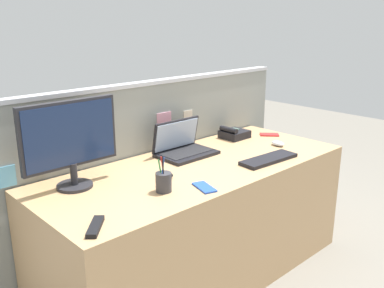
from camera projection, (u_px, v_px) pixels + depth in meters
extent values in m
plane|color=slate|center=(197.00, 273.00, 2.70)|extent=(10.00, 10.00, 0.00)
cube|color=tan|center=(198.00, 221.00, 2.60)|extent=(1.93, 0.78, 0.72)
cube|color=gray|center=(153.00, 171.00, 2.84)|extent=(2.28, 0.06, 1.15)
cube|color=#B7BAC1|center=(150.00, 83.00, 2.67)|extent=(2.28, 0.07, 0.02)
cube|color=pink|center=(164.00, 119.00, 2.76)|extent=(0.11, 0.01, 0.08)
cube|color=beige|center=(188.00, 116.00, 2.91)|extent=(0.08, 0.01, 0.08)
cube|color=yellow|center=(39.00, 163.00, 2.24)|extent=(0.09, 0.01, 0.11)
cube|color=#66ADD1|center=(5.00, 177.00, 2.13)|extent=(0.11, 0.01, 0.11)
cylinder|color=#232328|center=(75.00, 186.00, 2.18)|extent=(0.18, 0.18, 0.02)
cylinder|color=#232328|center=(74.00, 174.00, 2.16)|extent=(0.04, 0.04, 0.11)
cube|color=#232328|center=(69.00, 134.00, 2.11)|extent=(0.51, 0.03, 0.33)
cube|color=#19284C|center=(71.00, 135.00, 2.10)|extent=(0.48, 0.01, 0.30)
cube|color=black|center=(187.00, 154.00, 2.67)|extent=(0.36, 0.24, 0.02)
cube|color=black|center=(186.00, 152.00, 2.68)|extent=(0.32, 0.17, 0.00)
cube|color=black|center=(176.00, 134.00, 2.71)|extent=(0.36, 0.05, 0.20)
cube|color=#9EB2D1|center=(177.00, 135.00, 2.71)|extent=(0.33, 0.04, 0.18)
cube|color=black|center=(235.00, 134.00, 3.05)|extent=(0.18, 0.16, 0.05)
cube|color=#4C6B5B|center=(235.00, 129.00, 3.07)|extent=(0.05, 0.06, 0.01)
cylinder|color=black|center=(229.00, 130.00, 3.00)|extent=(0.04, 0.15, 0.04)
cube|color=black|center=(269.00, 159.00, 2.57)|extent=(0.40, 0.15, 0.02)
ellipsoid|color=#B2B5BC|center=(278.00, 143.00, 2.87)|extent=(0.07, 0.11, 0.03)
ellipsoid|color=black|center=(166.00, 174.00, 2.31)|extent=(0.07, 0.10, 0.03)
cylinder|color=#333338|center=(164.00, 182.00, 2.11)|extent=(0.08, 0.08, 0.10)
cylinder|color=black|center=(163.00, 170.00, 2.09)|extent=(0.01, 0.01, 0.15)
cylinder|color=#238438|center=(161.00, 172.00, 2.10)|extent=(0.02, 0.01, 0.13)
cylinder|color=red|center=(163.00, 169.00, 2.12)|extent=(0.02, 0.02, 0.14)
cylinder|color=blue|center=(163.00, 171.00, 2.09)|extent=(0.03, 0.01, 0.14)
cube|color=#B22323|center=(269.00, 135.00, 3.13)|extent=(0.15, 0.15, 0.01)
cube|color=blue|center=(204.00, 187.00, 2.17)|extent=(0.11, 0.16, 0.01)
cube|color=black|center=(95.00, 227.00, 1.75)|extent=(0.15, 0.15, 0.02)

